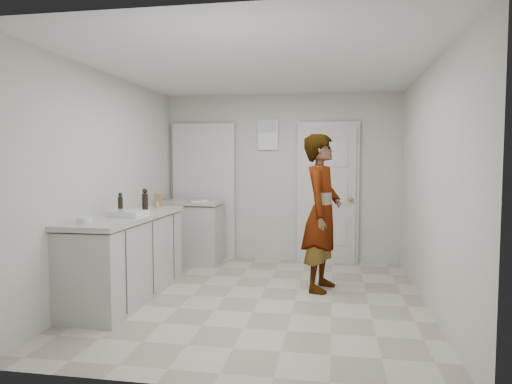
% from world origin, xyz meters
% --- Properties ---
extents(ground, '(4.00, 4.00, 0.00)m').
position_xyz_m(ground, '(0.00, 0.00, 0.00)').
color(ground, gray).
rests_on(ground, ground).
extents(room_shell, '(4.00, 4.00, 4.00)m').
position_xyz_m(room_shell, '(-0.17, 1.95, 1.02)').
color(room_shell, '#BAB7AF').
rests_on(room_shell, ground).
extents(main_counter, '(0.64, 1.96, 0.93)m').
position_xyz_m(main_counter, '(-1.45, -0.20, 0.43)').
color(main_counter, '#B6B6B1').
rests_on(main_counter, ground).
extents(side_counter, '(0.84, 0.61, 0.93)m').
position_xyz_m(side_counter, '(-1.25, 1.55, 0.43)').
color(side_counter, '#B6B6B1').
rests_on(side_counter, ground).
extents(person, '(0.57, 0.75, 1.82)m').
position_xyz_m(person, '(0.65, 0.49, 0.91)').
color(person, silver).
rests_on(person, ground).
extents(cake_mix_box, '(0.10, 0.05, 0.17)m').
position_xyz_m(cake_mix_box, '(-1.44, 0.70, 1.01)').
color(cake_mix_box, '#936B49').
rests_on(cake_mix_box, main_counter).
extents(spice_jar, '(0.05, 0.05, 0.08)m').
position_xyz_m(spice_jar, '(-1.39, 0.54, 0.96)').
color(spice_jar, tan).
rests_on(spice_jar, main_counter).
extents(oil_cruet_a, '(0.07, 0.07, 0.27)m').
position_xyz_m(oil_cruet_a, '(-1.35, 0.07, 1.05)').
color(oil_cruet_a, black).
rests_on(oil_cruet_a, main_counter).
extents(oil_cruet_b, '(0.05, 0.05, 0.24)m').
position_xyz_m(oil_cruet_b, '(-1.51, -0.20, 1.04)').
color(oil_cruet_b, black).
rests_on(oil_cruet_b, main_counter).
extents(baking_dish, '(0.40, 0.31, 0.06)m').
position_xyz_m(baking_dish, '(-1.36, -0.35, 0.95)').
color(baking_dish, silver).
rests_on(baking_dish, main_counter).
extents(egg_bowl, '(0.14, 0.14, 0.05)m').
position_xyz_m(egg_bowl, '(-1.54, -0.89, 0.95)').
color(egg_bowl, silver).
rests_on(egg_bowl, main_counter).
extents(papers, '(0.38, 0.40, 0.01)m').
position_xyz_m(papers, '(-1.16, 1.51, 0.93)').
color(papers, white).
rests_on(papers, side_counter).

